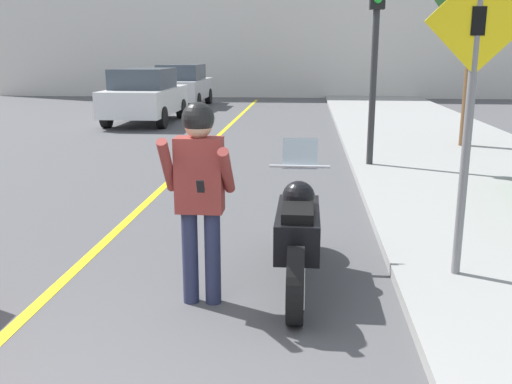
{
  "coord_description": "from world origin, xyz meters",
  "views": [
    {
      "loc": [
        1.74,
        -2.61,
        2.18
      ],
      "look_at": [
        1.26,
        2.76,
        0.84
      ],
      "focal_mm": 40.0,
      "sensor_mm": 36.0,
      "label": 1
    }
  ],
  "objects_px": {
    "motorcycle": "(298,232)",
    "crossing_sign": "(471,97)",
    "person_biker": "(199,183)",
    "parked_car_white": "(145,95)",
    "parked_car_silver": "(182,85)",
    "traffic_light": "(376,28)"
  },
  "relations": [
    {
      "from": "person_biker",
      "to": "crossing_sign",
      "type": "height_order",
      "value": "crossing_sign"
    },
    {
      "from": "crossing_sign",
      "to": "parked_car_white",
      "type": "relative_size",
      "value": 0.66
    },
    {
      "from": "crossing_sign",
      "to": "parked_car_white",
      "type": "height_order",
      "value": "crossing_sign"
    },
    {
      "from": "parked_car_silver",
      "to": "motorcycle",
      "type": "bearing_deg",
      "value": -74.42
    },
    {
      "from": "crossing_sign",
      "to": "parked_car_white",
      "type": "xyz_separation_m",
      "value": [
        -6.47,
        12.26,
        -0.93
      ]
    },
    {
      "from": "person_biker",
      "to": "parked_car_silver",
      "type": "bearing_deg",
      "value": 102.71
    },
    {
      "from": "person_biker",
      "to": "parked_car_silver",
      "type": "xyz_separation_m",
      "value": [
        -4.17,
        18.48,
        -0.24
      ]
    },
    {
      "from": "motorcycle",
      "to": "traffic_light",
      "type": "bearing_deg",
      "value": 77.15
    },
    {
      "from": "motorcycle",
      "to": "parked_car_white",
      "type": "distance_m",
      "value": 13.29
    },
    {
      "from": "crossing_sign",
      "to": "parked_car_silver",
      "type": "relative_size",
      "value": 0.66
    },
    {
      "from": "parked_car_white",
      "to": "person_biker",
      "type": "bearing_deg",
      "value": -72.21
    },
    {
      "from": "person_biker",
      "to": "traffic_light",
      "type": "height_order",
      "value": "traffic_light"
    },
    {
      "from": "motorcycle",
      "to": "crossing_sign",
      "type": "height_order",
      "value": "crossing_sign"
    },
    {
      "from": "motorcycle",
      "to": "crossing_sign",
      "type": "distance_m",
      "value": 1.97
    },
    {
      "from": "parked_car_silver",
      "to": "parked_car_white",
      "type": "bearing_deg",
      "value": -89.59
    },
    {
      "from": "motorcycle",
      "to": "person_biker",
      "type": "distance_m",
      "value": 1.15
    },
    {
      "from": "parked_car_white",
      "to": "parked_car_silver",
      "type": "distance_m",
      "value": 5.61
    },
    {
      "from": "traffic_light",
      "to": "crossing_sign",
      "type": "bearing_deg",
      "value": -87.32
    },
    {
      "from": "person_biker",
      "to": "parked_car_white",
      "type": "relative_size",
      "value": 0.42
    },
    {
      "from": "motorcycle",
      "to": "crossing_sign",
      "type": "bearing_deg",
      "value": 2.45
    },
    {
      "from": "traffic_light",
      "to": "person_biker",
      "type": "bearing_deg",
      "value": -109.06
    },
    {
      "from": "motorcycle",
      "to": "crossing_sign",
      "type": "xyz_separation_m",
      "value": [
        1.51,
        0.06,
        1.27
      ]
    }
  ]
}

